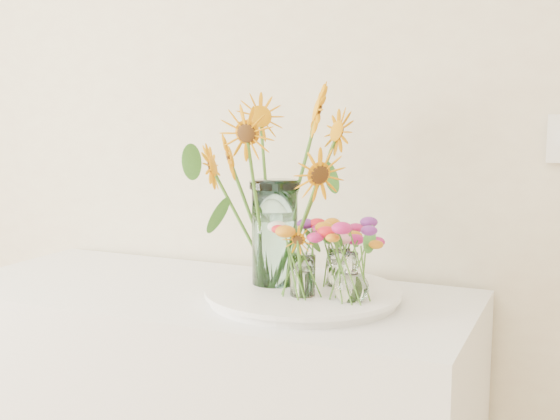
{
  "coord_description": "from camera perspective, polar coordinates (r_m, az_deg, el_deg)",
  "views": [
    {
      "loc": [
        0.78,
        0.36,
        1.37
      ],
      "look_at": [
        0.08,
        1.92,
        1.13
      ],
      "focal_mm": 45.0,
      "sensor_mm": 36.0,
      "label": 1
    }
  ],
  "objects": [
    {
      "name": "small_vase_a",
      "position": [
        1.68,
        1.86,
        -5.42
      ],
      "size": [
        0.07,
        0.07,
        0.1
      ],
      "primitive_type": "cylinder",
      "rotation": [
        0.0,
        0.0,
        0.15
      ],
      "color": "white",
      "rests_on": "tray"
    },
    {
      "name": "wildflower_posy_c",
      "position": [
        1.77,
        4.81,
        -3.31
      ],
      "size": [
        0.2,
        0.2,
        0.19
      ],
      "primitive_type": null,
      "color": "#C97511",
      "rests_on": "tray"
    },
    {
      "name": "small_vase_b",
      "position": [
        1.64,
        5.84,
        -5.48
      ],
      "size": [
        0.1,
        0.1,
        0.12
      ],
      "primitive_type": null,
      "rotation": [
        0.0,
        0.0,
        -0.31
      ],
      "color": "white",
      "rests_on": "tray"
    },
    {
      "name": "small_vase_c",
      "position": [
        1.78,
        4.79,
        -4.73
      ],
      "size": [
        0.07,
        0.07,
        0.1
      ],
      "primitive_type": "cylinder",
      "rotation": [
        0.0,
        0.0,
        -0.26
      ],
      "color": "white",
      "rests_on": "tray"
    },
    {
      "name": "wildflower_posy_a",
      "position": [
        1.67,
        1.87,
        -3.92
      ],
      "size": [
        0.21,
        0.21,
        0.19
      ],
      "primitive_type": null,
      "color": "#C97511",
      "rests_on": "tray"
    },
    {
      "name": "wildflower_posy_b",
      "position": [
        1.63,
        5.86,
        -3.95
      ],
      "size": [
        0.2,
        0.2,
        0.21
      ],
      "primitive_type": null,
      "color": "#C97511",
      "rests_on": "tray"
    },
    {
      "name": "mason_jar",
      "position": [
        1.78,
        -0.43,
        -1.9
      ],
      "size": [
        0.14,
        0.14,
        0.27
      ],
      "primitive_type": "cylinder",
      "rotation": [
        0.0,
        0.0,
        0.26
      ],
      "color": "#A3D9D3",
      "rests_on": "tray"
    },
    {
      "name": "tray",
      "position": [
        1.75,
        1.89,
        -7.01
      ],
      "size": [
        0.46,
        0.46,
        0.02
      ],
      "primitive_type": "cylinder",
      "color": "white",
      "rests_on": "counter"
    },
    {
      "name": "sunflower_bouquet",
      "position": [
        1.76,
        -0.44,
        1.99
      ],
      "size": [
        0.86,
        0.86,
        0.51
      ],
      "primitive_type": null,
      "rotation": [
        0.0,
        0.0,
        0.26
      ],
      "color": "orange",
      "rests_on": "tray"
    }
  ]
}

